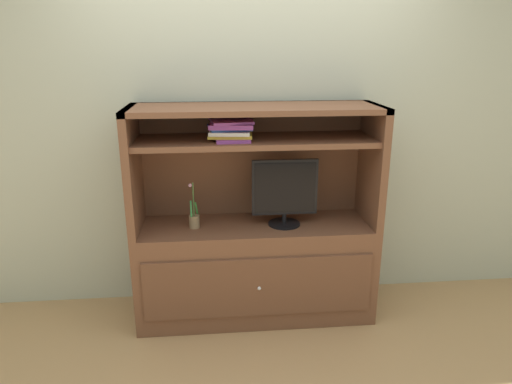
# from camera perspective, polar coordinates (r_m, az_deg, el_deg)

# --- Properties ---
(ground_plane) EXTENTS (8.00, 8.00, 0.00)m
(ground_plane) POSITION_cam_1_polar(r_m,az_deg,el_deg) (3.18, 0.63, -18.40)
(ground_plane) COLOR tan
(painted_rear_wall) EXTENTS (6.00, 0.10, 2.80)m
(painted_rear_wall) POSITION_cam_1_polar(r_m,az_deg,el_deg) (3.35, -0.66, 9.57)
(painted_rear_wall) COLOR #ADB29E
(painted_rear_wall) RESTS_ON ground_plane
(media_console) EXTENTS (1.65, 0.54, 1.51)m
(media_console) POSITION_cam_1_polar(r_m,az_deg,el_deg) (3.28, -0.09, -7.11)
(media_console) COLOR brown
(media_console) RESTS_ON ground_plane
(tv_monitor) EXTENTS (0.45, 0.22, 0.46)m
(tv_monitor) POSITION_cam_1_polar(r_m,az_deg,el_deg) (3.11, 3.58, 0.03)
(tv_monitor) COLOR black
(tv_monitor) RESTS_ON media_console
(potted_plant) EXTENTS (0.07, 0.09, 0.32)m
(potted_plant) POSITION_cam_1_polar(r_m,az_deg,el_deg) (3.15, -7.67, -3.41)
(potted_plant) COLOR #8C7251
(potted_plant) RESTS_ON media_console
(magazine_stack) EXTENTS (0.31, 0.34, 0.13)m
(magazine_stack) POSITION_cam_1_polar(r_m,az_deg,el_deg) (3.00, -3.13, 7.81)
(magazine_stack) COLOR purple
(magazine_stack) RESTS_ON media_console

